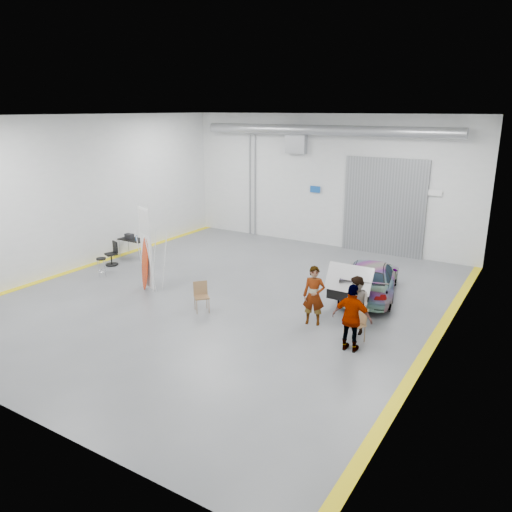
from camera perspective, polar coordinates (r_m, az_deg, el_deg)
The scene contains 13 objects.
ground at distance 17.26m, azimuth -3.25°, elevation -4.60°, with size 16.00×16.00×0.00m, color #585A5F.
room_shell at distance 17.97m, azimuth 1.27°, elevation 9.70°, with size 14.02×16.18×6.01m.
sedan_car at distance 17.54m, azimuth 12.90°, elevation -2.48°, with size 1.75×4.30×1.25m, color silver.
person_a at distance 14.87m, azimuth 6.64°, elevation -4.51°, with size 0.65×0.43×1.80m, color #996D53.
person_b at distance 14.51m, azimuth 11.42°, elevation -5.53°, with size 0.82×0.63×1.69m, color slate.
person_c at distance 13.41m, azimuth 10.92°, elevation -6.99°, with size 1.08×0.44×1.86m, color olive.
surfboard_display at distance 17.81m, azimuth -12.34°, elevation 0.03°, with size 0.83×0.49×3.14m.
folding_chair_near at distance 15.98m, azimuth -6.18°, elevation -5.31°, with size 0.62×0.71×0.95m.
folding_chair_far at distance 14.20m, azimuth 11.19°, elevation -8.40°, with size 0.61×0.66×0.98m.
shop_stool at distance 19.94m, azimuth -17.21°, elevation -1.27°, with size 0.38×0.38×0.75m.
work_table at distance 22.19m, azimuth -13.99°, elevation 1.91°, with size 1.27×0.64×1.04m.
office_chair at distance 21.33m, azimuth -16.11°, elevation 0.12°, with size 0.54×0.57×0.97m.
trunk_lid at distance 15.63m, azimuth 10.76°, elevation -2.21°, with size 1.45×0.88×0.04m, color silver.
Camera 1 is at (9.25, -13.17, 6.21)m, focal length 35.00 mm.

